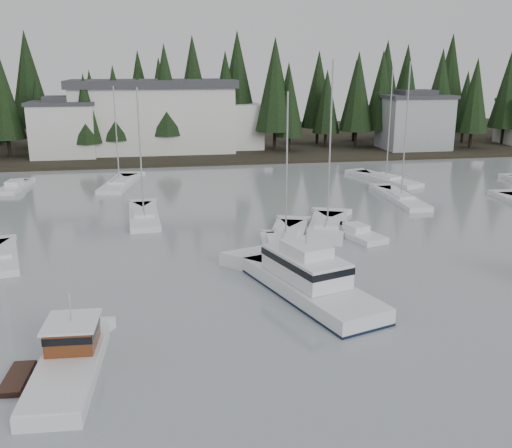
{
  "coord_description": "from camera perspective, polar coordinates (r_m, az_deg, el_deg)",
  "views": [
    {
      "loc": [
        -4.9,
        -8.34,
        13.74
      ],
      "look_at": [
        2.0,
        30.89,
        2.5
      ],
      "focal_mm": 40.0,
      "sensor_mm": 36.0,
      "label": 1
    }
  ],
  "objects": [
    {
      "name": "lobster_boat_brown",
      "position": [
        28.23,
        -18.36,
        -13.19
      ],
      "size": [
        4.41,
        8.16,
        3.96
      ],
      "rotation": [
        0.0,
        0.0,
        1.51
      ],
      "color": "white",
      "rests_on": "ground"
    },
    {
      "name": "runabout_3",
      "position": [
        70.26,
        -22.97,
        3.33
      ],
      "size": [
        2.96,
        7.05,
        1.42
      ],
      "rotation": [
        0.0,
        0.0,
        1.46
      ],
      "color": "white",
      "rests_on": "ground"
    },
    {
      "name": "harbor_inn",
      "position": [
        91.05,
        -8.86,
        10.56
      ],
      "size": [
        29.5,
        11.5,
        10.9
      ],
      "color": "silver",
      "rests_on": "ground"
    },
    {
      "name": "runabout_4",
      "position": [
        43.77,
        2.12,
        -2.37
      ],
      "size": [
        2.84,
        6.32,
        1.42
      ],
      "rotation": [
        0.0,
        0.0,
        1.46
      ],
      "color": "white",
      "rests_on": "ground"
    },
    {
      "name": "house_west",
      "position": [
        88.78,
        -18.64,
        9.07
      ],
      "size": [
        9.54,
        7.42,
        8.75
      ],
      "color": "silver",
      "rests_on": "ground"
    },
    {
      "name": "house_east_a",
      "position": [
        95.95,
        15.55,
        9.91
      ],
      "size": [
        10.6,
        8.48,
        9.25
      ],
      "color": "#999EA0",
      "rests_on": "ground"
    },
    {
      "name": "cabin_cruiser_center",
      "position": [
        35.32,
        5.28,
        -5.91
      ],
      "size": [
        6.95,
        12.03,
        4.94
      ],
      "rotation": [
        0.0,
        0.0,
        1.89
      ],
      "color": "white",
      "rests_on": "ground"
    },
    {
      "name": "sailboat_12",
      "position": [
        45.55,
        2.99,
        -1.74
      ],
      "size": [
        5.91,
        10.55,
        12.28
      ],
      "rotation": [
        0.0,
        0.0,
        1.24
      ],
      "color": "white",
      "rests_on": "ground"
    },
    {
      "name": "runabout_1",
      "position": [
        47.67,
        9.95,
        -1.07
      ],
      "size": [
        3.85,
        6.17,
        1.42
      ],
      "rotation": [
        0.0,
        0.0,
        1.88
      ],
      "color": "white",
      "rests_on": "ground"
    },
    {
      "name": "sailboat_0",
      "position": [
        53.34,
        -11.14,
        0.6
      ],
      "size": [
        3.05,
        9.75,
        12.32
      ],
      "rotation": [
        0.0,
        0.0,
        1.62
      ],
      "color": "white",
      "rests_on": "ground"
    },
    {
      "name": "sailboat_10",
      "position": [
        68.52,
        -13.47,
        3.8
      ],
      "size": [
        4.66,
        10.53,
        11.86
      ],
      "rotation": [
        0.0,
        0.0,
        1.39
      ],
      "color": "white",
      "rests_on": "ground"
    },
    {
      "name": "sailboat_11",
      "position": [
        45.27,
        -24.26,
        -3.23
      ],
      "size": [
        4.33,
        8.39,
        13.89
      ],
      "rotation": [
        0.0,
        0.0,
        1.81
      ],
      "color": "white",
      "rests_on": "ground"
    },
    {
      "name": "sailboat_5",
      "position": [
        61.29,
        14.28,
        2.39
      ],
      "size": [
        2.76,
        10.41,
        14.53
      ],
      "rotation": [
        0.0,
        0.0,
        1.54
      ],
      "color": "white",
      "rests_on": "ground"
    },
    {
      "name": "far_shore_land",
      "position": [
        106.35,
        -7.32,
        8.21
      ],
      "size": [
        240.0,
        54.0,
        1.0
      ],
      "primitive_type": "cube",
      "color": "black",
      "rests_on": "ground"
    },
    {
      "name": "sailboat_7",
      "position": [
        49.23,
        7.13,
        -0.48
      ],
      "size": [
        6.05,
        9.57,
        14.61
      ],
      "rotation": [
        0.0,
        0.0,
        1.21
      ],
      "color": "white",
      "rests_on": "ground"
    },
    {
      "name": "sailboat_3",
      "position": [
        71.06,
        12.87,
        4.27
      ],
      "size": [
        5.69,
        10.52,
        13.76
      ],
      "rotation": [
        0.0,
        0.0,
        1.89
      ],
      "color": "white",
      "rests_on": "ground"
    },
    {
      "name": "conifer_treeline",
      "position": [
        95.46,
        -6.98,
        7.36
      ],
      "size": [
        200.0,
        22.0,
        20.0
      ],
      "primitive_type": null,
      "color": "black",
      "rests_on": "ground"
    }
  ]
}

